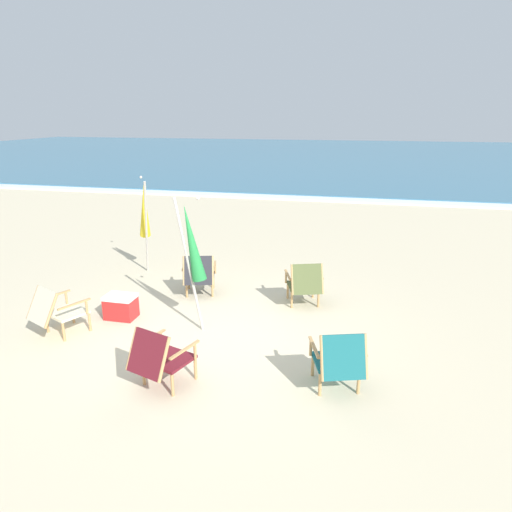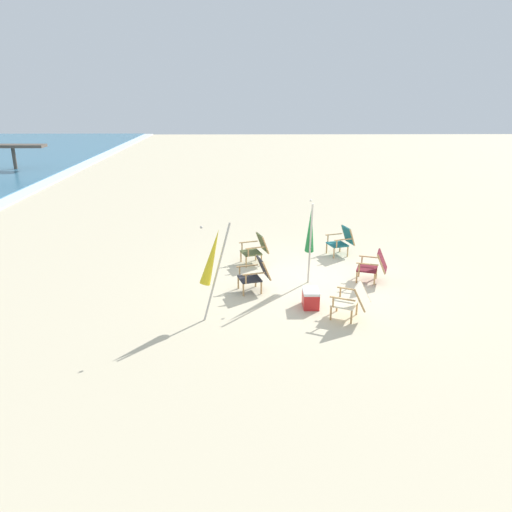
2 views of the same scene
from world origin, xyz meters
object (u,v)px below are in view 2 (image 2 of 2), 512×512
(beach_chair_back_left, at_px, (342,240))
(beach_chair_far_center, at_px, (256,248))
(cooler_box, at_px, (311,298))
(beach_chair_mid_center, at_px, (256,274))
(umbrella_furled_yellow, at_px, (212,258))
(beach_chair_front_right, at_px, (374,265))
(umbrella_furled_green, at_px, (310,230))
(beach_chair_back_right, at_px, (353,300))

(beach_chair_back_left, bearing_deg, beach_chair_far_center, 106.24)
(beach_chair_back_left, relative_size, cooler_box, 1.68)
(beach_chair_mid_center, relative_size, umbrella_furled_yellow, 0.41)
(beach_chair_front_right, relative_size, umbrella_furled_yellow, 0.42)
(beach_chair_front_right, distance_m, cooler_box, 2.29)
(beach_chair_front_right, relative_size, cooler_box, 1.76)
(beach_chair_back_left, distance_m, umbrella_furled_green, 2.74)
(beach_chair_back_right, distance_m, umbrella_furled_green, 2.26)
(beach_chair_back_left, bearing_deg, umbrella_furled_green, 152.03)
(beach_chair_back_right, xyz_separation_m, beach_chair_back_left, (4.20, -0.52, 0.01))
(beach_chair_far_center, xyz_separation_m, umbrella_furled_yellow, (-3.39, 0.93, 0.90))
(beach_chair_mid_center, bearing_deg, umbrella_furled_green, -73.36)
(umbrella_furled_green, bearing_deg, beach_chair_mid_center, 106.64)
(umbrella_furled_yellow, bearing_deg, beach_chair_back_right, -91.81)
(umbrella_furled_yellow, bearing_deg, cooler_box, -76.11)
(beach_chair_front_right, bearing_deg, umbrella_furled_yellow, 117.69)
(beach_chair_back_left, height_order, beach_chair_mid_center, beach_chair_back_left)
(umbrella_furled_green, height_order, cooler_box, umbrella_furled_green)
(beach_chair_back_right, relative_size, beach_chair_far_center, 1.10)
(beach_chair_front_right, bearing_deg, beach_chair_back_left, 11.10)
(umbrella_furled_green, distance_m, cooler_box, 1.77)
(beach_chair_back_left, height_order, beach_chair_front_right, beach_chair_back_left)
(umbrella_furled_green, bearing_deg, beach_chair_back_left, -27.97)
(beach_chair_back_left, distance_m, beach_chair_front_right, 2.15)
(cooler_box, bearing_deg, umbrella_furled_green, -4.50)
(beach_chair_back_left, distance_m, beach_chair_far_center, 2.58)
(beach_chair_back_left, relative_size, beach_chair_mid_center, 0.98)
(beach_chair_back_right, distance_m, umbrella_furled_yellow, 3.02)
(beach_chair_mid_center, relative_size, beach_chair_far_center, 1.00)
(beach_chair_back_right, xyz_separation_m, beach_chair_mid_center, (1.55, 1.98, 0.00))
(beach_chair_back_right, bearing_deg, umbrella_furled_yellow, 88.19)
(cooler_box, bearing_deg, umbrella_furled_yellow, 103.89)
(beach_chair_back_left, xyz_separation_m, beach_chair_mid_center, (-2.66, 2.50, -0.00))
(beach_chair_front_right, xyz_separation_m, umbrella_furled_yellow, (-2.00, 3.82, 0.90))
(beach_chair_front_right, distance_m, umbrella_furled_green, 1.88)
(beach_chair_back_left, distance_m, umbrella_furled_yellow, 5.41)
(beach_chair_far_center, relative_size, umbrella_furled_green, 0.40)
(beach_chair_back_right, height_order, beach_chair_back_left, beach_chair_back_left)
(beach_chair_front_right, distance_m, beach_chair_far_center, 3.20)
(beach_chair_far_center, relative_size, umbrella_furled_yellow, 0.41)
(beach_chair_back_right, xyz_separation_m, umbrella_furled_yellow, (0.09, 2.88, 0.90))
(beach_chair_far_center, distance_m, cooler_box, 3.11)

